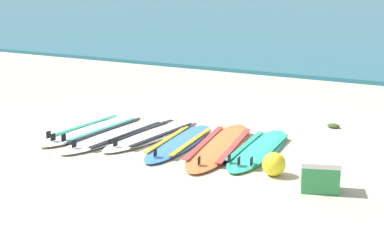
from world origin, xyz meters
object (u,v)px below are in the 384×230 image
(surfboard_2, at_px, (153,135))
(cooler_box, at_px, (320,175))
(surfboard_3, at_px, (179,142))
(surfboard_0, at_px, (94,129))
(surfboard_5, at_px, (259,149))
(surfboard_1, at_px, (117,134))
(surfboard_4, at_px, (220,146))
(beach_ball, at_px, (274,164))

(surfboard_2, distance_m, cooler_box, 3.14)
(surfboard_2, relative_size, surfboard_3, 1.05)
(surfboard_0, bearing_deg, surfboard_5, 6.16)
(surfboard_3, bearing_deg, surfboard_1, -175.02)
(surfboard_0, relative_size, surfboard_1, 0.94)
(surfboard_0, relative_size, surfboard_5, 1.02)
(surfboard_2, bearing_deg, surfboard_4, -1.21)
(surfboard_4, bearing_deg, beach_ball, -32.84)
(surfboard_0, xyz_separation_m, surfboard_1, (0.51, -0.06, -0.00))
(surfboard_3, xyz_separation_m, surfboard_5, (1.18, 0.26, 0.00))
(surfboard_1, height_order, surfboard_3, same)
(surfboard_0, distance_m, cooler_box, 4.08)
(surfboard_1, relative_size, surfboard_4, 0.93)
(surfboard_0, bearing_deg, surfboard_4, 4.74)
(surfboard_3, xyz_separation_m, surfboard_4, (0.60, 0.15, -0.00))
(surfboard_3, relative_size, beach_ball, 7.14)
(surfboard_3, bearing_deg, surfboard_5, 12.55)
(surfboard_4, bearing_deg, surfboard_1, -171.94)
(surfboard_1, xyz_separation_m, surfboard_5, (2.28, 0.36, 0.00))
(surfboard_0, xyz_separation_m, cooler_box, (4.00, -0.77, 0.16))
(surfboard_2, xyz_separation_m, beach_ball, (2.32, -0.75, 0.12))
(surfboard_0, xyz_separation_m, surfboard_5, (2.78, 0.30, 0.00))
(surfboard_3, distance_m, beach_ball, 1.83)
(surfboard_3, xyz_separation_m, cooler_box, (2.40, -0.81, 0.16))
(cooler_box, bearing_deg, surfboard_0, 169.14)
(surfboard_0, height_order, surfboard_1, same)
(surfboard_1, distance_m, surfboard_4, 1.72)
(surfboard_3, bearing_deg, surfboard_2, 163.79)
(surfboard_0, bearing_deg, surfboard_1, -6.54)
(surfboard_4, height_order, beach_ball, beach_ball)
(surfboard_0, bearing_deg, surfboard_2, 11.57)
(surfboard_5, relative_size, beach_ball, 7.43)
(surfboard_0, height_order, surfboard_2, same)
(surfboard_0, distance_m, surfboard_2, 1.04)
(surfboard_0, relative_size, surfboard_2, 1.01)
(beach_ball, bearing_deg, surfboard_4, 147.16)
(surfboard_2, xyz_separation_m, surfboard_4, (1.19, -0.03, -0.00))
(surfboard_0, relative_size, beach_ball, 7.58)
(cooler_box, distance_m, beach_ball, 0.70)
(surfboard_5, height_order, beach_ball, beach_ball)
(beach_ball, bearing_deg, surfboard_3, 161.40)
(surfboard_1, distance_m, surfboard_5, 2.30)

